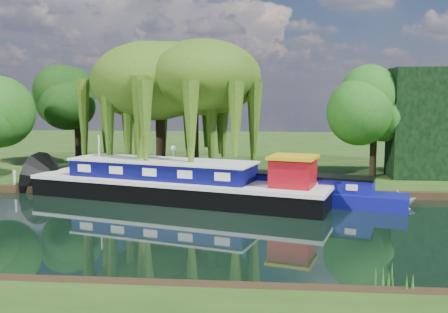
{
  "coord_description": "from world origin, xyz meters",
  "views": [
    {
      "loc": [
        7.0,
        -23.49,
        6.45
      ],
      "look_at": [
        4.41,
        6.22,
        2.8
      ],
      "focal_mm": 40.0,
      "sensor_mm": 36.0,
      "label": 1
    }
  ],
  "objects": [
    {
      "name": "lamppost",
      "position": [
        0.5,
        10.5,
        2.42
      ],
      "size": [
        0.36,
        0.36,
        2.56
      ],
      "color": "silver",
      "rests_on": "far_bank"
    },
    {
      "name": "reeds_near",
      "position": [
        6.87,
        -7.57,
        0.55
      ],
      "size": [
        33.7,
        1.5,
        1.1
      ],
      "color": "#1D5516",
      "rests_on": "ground"
    },
    {
      "name": "dutch_barge",
      "position": [
        1.57,
        6.67,
        1.0
      ],
      "size": [
        19.47,
        9.41,
        4.02
      ],
      "rotation": [
        0.0,
        0.0,
        -0.28
      ],
      "color": "black",
      "rests_on": "ground"
    },
    {
      "name": "mooring_posts",
      "position": [
        -0.5,
        8.4,
        0.95
      ],
      "size": [
        19.16,
        0.16,
        1.0
      ],
      "color": "silver",
      "rests_on": "far_bank"
    },
    {
      "name": "far_bank",
      "position": [
        0.0,
        34.0,
        0.23
      ],
      "size": [
        120.0,
        52.0,
        0.45
      ],
      "primitive_type": "cube",
      "color": "#1F3E11",
      "rests_on": "ground"
    },
    {
      "name": "narrowboat",
      "position": [
        8.81,
        6.6,
        0.67
      ],
      "size": [
        12.93,
        5.87,
        1.88
      ],
      "rotation": [
        0.0,
        0.0,
        -0.3
      ],
      "color": "navy",
      "rests_on": "ground"
    },
    {
      "name": "tree_far_mid",
      "position": [
        -9.21,
        17.88,
        5.85
      ],
      "size": [
        4.78,
        4.78,
        7.82
      ],
      "color": "black",
      "rests_on": "far_bank"
    },
    {
      "name": "willow_left",
      "position": [
        -0.97,
        13.16,
        7.32
      ],
      "size": [
        7.9,
        7.9,
        9.46
      ],
      "color": "black",
      "rests_on": "far_bank"
    },
    {
      "name": "tree_far_right",
      "position": [
        14.84,
        14.07,
        5.32
      ],
      "size": [
        4.32,
        4.32,
        7.07
      ],
      "color": "black",
      "rests_on": "far_bank"
    },
    {
      "name": "conifer_hedge",
      "position": [
        19.0,
        14.0,
        4.45
      ],
      "size": [
        6.0,
        3.0,
        8.0
      ],
      "primitive_type": "cube",
      "color": "black",
      "rests_on": "far_bank"
    },
    {
      "name": "ground",
      "position": [
        0.0,
        0.0,
        0.0
      ],
      "size": [
        120.0,
        120.0,
        0.0
      ],
      "primitive_type": "plane",
      "color": "black"
    },
    {
      "name": "willow_right",
      "position": [
        1.84,
        11.08,
        7.07
      ],
      "size": [
        7.44,
        7.44,
        9.07
      ],
      "color": "black",
      "rests_on": "far_bank"
    },
    {
      "name": "white_cruiser",
      "position": [
        14.76,
        5.98,
        0.0
      ],
      "size": [
        2.46,
        2.25,
        1.11
      ],
      "primitive_type": "imported",
      "rotation": [
        0.0,
        0.0,
        1.8
      ],
      "color": "silver",
      "rests_on": "ground"
    }
  ]
}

